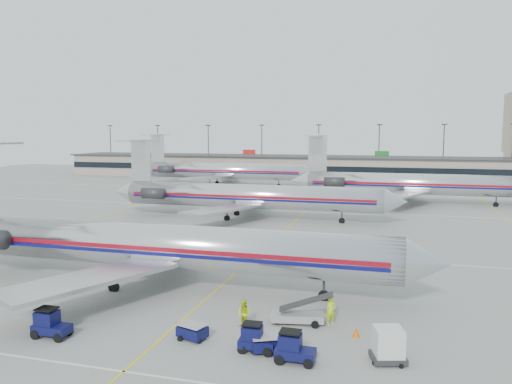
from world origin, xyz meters
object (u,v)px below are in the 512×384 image
(tug_center, at_px, (255,339))
(jet_foreground, at_px, (149,244))
(belt_loader, at_px, (299,315))
(jet_second_row, at_px, (244,196))
(uld_container, at_px, (388,345))

(tug_center, bearing_deg, jet_foreground, 137.09)
(tug_center, relative_size, belt_loader, 0.51)
(jet_foreground, relative_size, jet_second_row, 1.02)
(tug_center, xyz_separation_m, uld_container, (7.57, 0.76, 0.21))
(jet_second_row, relative_size, uld_container, 20.35)
(jet_second_row, xyz_separation_m, tug_center, (13.90, -43.53, -2.65))
(jet_foreground, distance_m, uld_container, 21.91)
(jet_second_row, relative_size, tug_center, 20.75)
(jet_second_row, relative_size, belt_loader, 10.54)
(jet_foreground, bearing_deg, tug_center, -39.84)
(uld_container, bearing_deg, jet_foreground, 138.39)
(tug_center, bearing_deg, uld_container, 2.64)
(uld_container, height_order, belt_loader, belt_loader)
(jet_foreground, relative_size, belt_loader, 10.74)
(jet_second_row, height_order, tug_center, jet_second_row)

